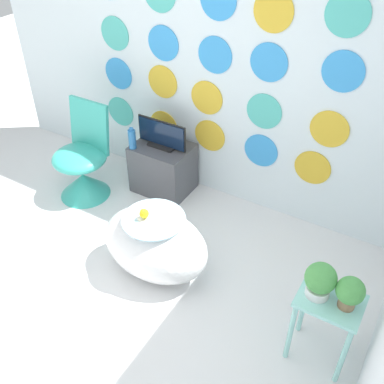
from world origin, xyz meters
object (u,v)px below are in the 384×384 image
at_px(potted_plant_right, 350,292).
at_px(bathtub, 155,244).
at_px(chair, 83,169).
at_px(potted_plant_left, 320,280).
at_px(tv, 162,136).
at_px(vase, 132,139).

bearing_deg(potted_plant_right, bathtub, 176.63).
xyz_separation_m(chair, potted_plant_left, (2.30, -0.54, 0.37)).
bearing_deg(potted_plant_right, tv, 152.83).
relative_size(chair, tv, 1.79).
xyz_separation_m(bathtub, chair, (-1.10, 0.45, 0.01)).
height_order(chair, tv, chair).
bearing_deg(potted_plant_right, chair, 167.75).
xyz_separation_m(bathtub, vase, (-0.73, 0.73, 0.29)).
bearing_deg(vase, chair, -143.33).
bearing_deg(vase, tv, 36.43).
xyz_separation_m(vase, potted_plant_left, (1.92, -0.81, 0.09)).
height_order(bathtub, potted_plant_left, potted_plant_left).
xyz_separation_m(bathtub, potted_plant_left, (1.19, -0.08, 0.38)).
height_order(potted_plant_left, potted_plant_right, potted_plant_left).
relative_size(bathtub, tv, 1.72).
xyz_separation_m(tv, vase, (-0.21, -0.15, -0.02)).
bearing_deg(potted_plant_left, chair, 166.84).
bearing_deg(tv, bathtub, -59.49).
relative_size(tv, vase, 2.43).
relative_size(chair, potted_plant_left, 3.78).
bearing_deg(potted_plant_left, potted_plant_right, 0.68).
bearing_deg(tv, potted_plant_left, -29.43).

